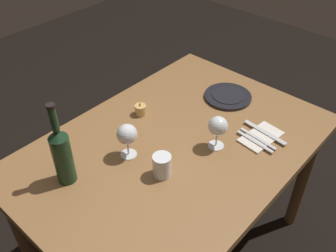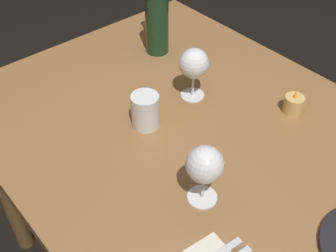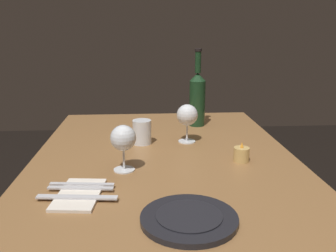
{
  "view_description": "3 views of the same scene",
  "coord_description": "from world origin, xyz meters",
  "px_view_note": "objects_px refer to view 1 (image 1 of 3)",
  "views": [
    {
      "loc": [
        -0.89,
        -0.76,
        1.78
      ],
      "look_at": [
        -0.04,
        0.0,
        0.86
      ],
      "focal_mm": 40.4,
      "sensor_mm": 36.0,
      "label": 1
    },
    {
      "loc": [
        0.5,
        -0.57,
        1.48
      ],
      "look_at": [
        -0.07,
        -0.08,
        0.8
      ],
      "focal_mm": 45.62,
      "sensor_mm": 36.0,
      "label": 2
    },
    {
      "loc": [
        1.18,
        -0.07,
        1.18
      ],
      "look_at": [
        -0.08,
        0.02,
        0.83
      ],
      "focal_mm": 39.11,
      "sensor_mm": 36.0,
      "label": 3
    }
  ],
  "objects_px": {
    "wine_bottle": "(62,154)",
    "fork_outer": "(255,142)",
    "wine_glass_left": "(218,127)",
    "votive_candle": "(140,110)",
    "table_knife": "(265,132)",
    "dinner_plate": "(228,96)",
    "fork_inner": "(258,139)",
    "water_tumbler": "(162,167)",
    "wine_glass_right": "(127,135)",
    "folded_napkin": "(261,137)"
  },
  "relations": [
    {
      "from": "wine_bottle",
      "to": "fork_outer",
      "type": "relative_size",
      "value": 1.89
    },
    {
      "from": "wine_glass_left",
      "to": "votive_candle",
      "type": "relative_size",
      "value": 2.18
    },
    {
      "from": "wine_bottle",
      "to": "table_knife",
      "type": "xyz_separation_m",
      "value": [
        0.72,
        -0.41,
        -0.12
      ]
    },
    {
      "from": "wine_bottle",
      "to": "dinner_plate",
      "type": "xyz_separation_m",
      "value": [
        0.84,
        -0.14,
        -0.12
      ]
    },
    {
      "from": "wine_glass_left",
      "to": "fork_outer",
      "type": "height_order",
      "value": "wine_glass_left"
    },
    {
      "from": "wine_bottle",
      "to": "fork_inner",
      "type": "distance_m",
      "value": 0.79
    },
    {
      "from": "water_tumbler",
      "to": "fork_inner",
      "type": "relative_size",
      "value": 0.51
    },
    {
      "from": "fork_inner",
      "to": "fork_outer",
      "type": "height_order",
      "value": "same"
    },
    {
      "from": "wine_glass_left",
      "to": "wine_glass_right",
      "type": "bearing_deg",
      "value": 140.32
    },
    {
      "from": "wine_bottle",
      "to": "folded_napkin",
      "type": "bearing_deg",
      "value": -31.0
    },
    {
      "from": "wine_bottle",
      "to": "water_tumbler",
      "type": "height_order",
      "value": "wine_bottle"
    },
    {
      "from": "wine_bottle",
      "to": "water_tumbler",
      "type": "distance_m",
      "value": 0.36
    },
    {
      "from": "wine_glass_left",
      "to": "table_knife",
      "type": "distance_m",
      "value": 0.25
    },
    {
      "from": "wine_bottle",
      "to": "fork_inner",
      "type": "height_order",
      "value": "wine_bottle"
    },
    {
      "from": "dinner_plate",
      "to": "fork_inner",
      "type": "bearing_deg",
      "value": -122.6
    },
    {
      "from": "wine_glass_left",
      "to": "wine_bottle",
      "type": "distance_m",
      "value": 0.6
    },
    {
      "from": "fork_outer",
      "to": "water_tumbler",
      "type": "bearing_deg",
      "value": 156.63
    },
    {
      "from": "water_tumbler",
      "to": "fork_inner",
      "type": "xyz_separation_m",
      "value": [
        0.41,
        -0.17,
        -0.03
      ]
    },
    {
      "from": "fork_inner",
      "to": "fork_outer",
      "type": "distance_m",
      "value": 0.02
    },
    {
      "from": "votive_candle",
      "to": "fork_inner",
      "type": "height_order",
      "value": "votive_candle"
    },
    {
      "from": "votive_candle",
      "to": "table_knife",
      "type": "bearing_deg",
      "value": -62.96
    },
    {
      "from": "table_knife",
      "to": "folded_napkin",
      "type": "bearing_deg",
      "value": 180.0
    },
    {
      "from": "wine_bottle",
      "to": "wine_glass_right",
      "type": "bearing_deg",
      "value": -16.88
    },
    {
      "from": "fork_inner",
      "to": "table_knife",
      "type": "height_order",
      "value": "same"
    },
    {
      "from": "fork_outer",
      "to": "wine_glass_right",
      "type": "bearing_deg",
      "value": 139.33
    },
    {
      "from": "wine_glass_right",
      "to": "votive_candle",
      "type": "height_order",
      "value": "wine_glass_right"
    },
    {
      "from": "wine_glass_right",
      "to": "wine_bottle",
      "type": "relative_size",
      "value": 0.43
    },
    {
      "from": "fork_inner",
      "to": "table_knife",
      "type": "distance_m",
      "value": 0.06
    },
    {
      "from": "water_tumbler",
      "to": "fork_outer",
      "type": "height_order",
      "value": "water_tumbler"
    },
    {
      "from": "votive_candle",
      "to": "dinner_plate",
      "type": "relative_size",
      "value": 0.3
    },
    {
      "from": "wine_bottle",
      "to": "water_tumbler",
      "type": "relative_size",
      "value": 3.71
    },
    {
      "from": "fork_outer",
      "to": "votive_candle",
      "type": "bearing_deg",
      "value": 109.24
    },
    {
      "from": "wine_bottle",
      "to": "votive_candle",
      "type": "height_order",
      "value": "wine_bottle"
    },
    {
      "from": "folded_napkin",
      "to": "fork_outer",
      "type": "height_order",
      "value": "fork_outer"
    },
    {
      "from": "wine_glass_right",
      "to": "table_knife",
      "type": "xyz_separation_m",
      "value": [
        0.48,
        -0.34,
        -0.09
      ]
    },
    {
      "from": "dinner_plate",
      "to": "fork_outer",
      "type": "relative_size",
      "value": 1.26
    },
    {
      "from": "folded_napkin",
      "to": "fork_outer",
      "type": "xyz_separation_m",
      "value": [
        -0.05,
        0.0,
        0.01
      ]
    },
    {
      "from": "water_tumbler",
      "to": "fork_outer",
      "type": "distance_m",
      "value": 0.42
    },
    {
      "from": "wine_glass_right",
      "to": "folded_napkin",
      "type": "distance_m",
      "value": 0.57
    },
    {
      "from": "wine_glass_right",
      "to": "fork_outer",
      "type": "distance_m",
      "value": 0.53
    },
    {
      "from": "dinner_plate",
      "to": "table_knife",
      "type": "xyz_separation_m",
      "value": [
        -0.12,
        -0.28,
        0.0
      ]
    },
    {
      "from": "wine_bottle",
      "to": "dinner_plate",
      "type": "relative_size",
      "value": 1.51
    },
    {
      "from": "water_tumbler",
      "to": "dinner_plate",
      "type": "relative_size",
      "value": 0.41
    },
    {
      "from": "folded_napkin",
      "to": "table_knife",
      "type": "distance_m",
      "value": 0.03
    },
    {
      "from": "votive_candle",
      "to": "table_knife",
      "type": "height_order",
      "value": "votive_candle"
    },
    {
      "from": "wine_glass_left",
      "to": "table_knife",
      "type": "bearing_deg",
      "value": -29.07
    },
    {
      "from": "folded_napkin",
      "to": "table_knife",
      "type": "xyz_separation_m",
      "value": [
        0.03,
        0.0,
        0.01
      ]
    },
    {
      "from": "votive_candle",
      "to": "dinner_plate",
      "type": "bearing_deg",
      "value": -30.5
    },
    {
      "from": "water_tumbler",
      "to": "folded_napkin",
      "type": "distance_m",
      "value": 0.47
    },
    {
      "from": "water_tumbler",
      "to": "dinner_plate",
      "type": "xyz_separation_m",
      "value": [
        0.59,
        0.11,
        -0.03
      ]
    }
  ]
}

